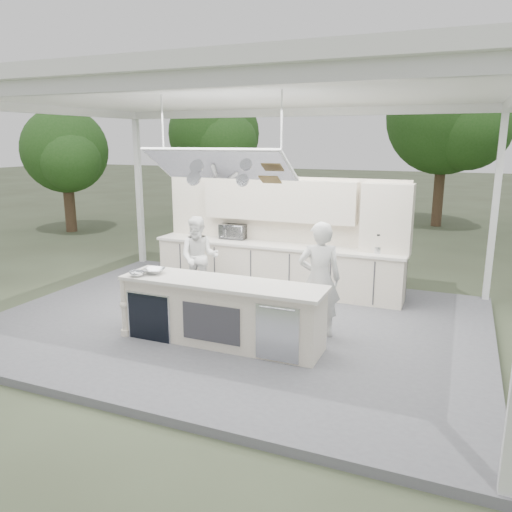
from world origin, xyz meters
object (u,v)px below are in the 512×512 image
at_px(demo_island, 220,312).
at_px(back_counter, 276,267).
at_px(sous_chef, 199,257).
at_px(head_chef, 319,279).

relative_size(demo_island, back_counter, 0.61).
distance_m(back_counter, sous_chef, 1.57).
relative_size(head_chef, sous_chef, 1.14).
height_order(back_counter, sous_chef, sous_chef).
relative_size(demo_island, sous_chef, 1.99).
bearing_deg(sous_chef, back_counter, 19.94).
bearing_deg(head_chef, demo_island, 13.89).
height_order(demo_island, head_chef, head_chef).
xyz_separation_m(head_chef, sous_chef, (-2.63, 1.00, -0.11)).
bearing_deg(back_counter, sous_chef, -140.86).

